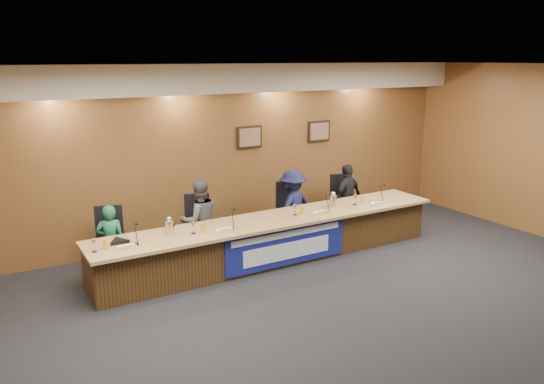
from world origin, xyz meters
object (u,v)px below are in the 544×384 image
at_px(dais_body, 274,240).
at_px(panelist_b, 200,220).
at_px(panelist_d, 347,198).
at_px(carafe_right, 333,201).
at_px(panelist_a, 111,242).
at_px(office_chair_c, 290,215).
at_px(panelist_c, 293,206).
at_px(office_chair_d, 344,206).
at_px(banner, 287,246).
at_px(office_chair_a, 110,247).
at_px(speakerphone, 119,241).
at_px(carafe_left, 169,228).
at_px(office_chair_b, 198,231).

distance_m(dais_body, panelist_b, 1.27).
height_order(panelist_d, carafe_right, panelist_d).
height_order(panelist_a, office_chair_c, panelist_a).
xyz_separation_m(panelist_c, office_chair_d, (1.26, 0.10, -0.19)).
bearing_deg(panelist_c, panelist_a, -17.58).
bearing_deg(office_chair_d, office_chair_c, -162.16).
bearing_deg(panelist_a, panelist_b, -159.90).
bearing_deg(panelist_a, banner, 177.81).
bearing_deg(office_chair_a, office_chair_d, 18.00).
bearing_deg(panelist_b, panelist_a, 4.77).
bearing_deg(panelist_a, speakerphone, 108.35).
bearing_deg(carafe_right, carafe_left, 179.50).
bearing_deg(dais_body, panelist_b, 149.78).
bearing_deg(carafe_left, office_chair_a, 135.05).
height_order(office_chair_b, office_chair_d, same).
bearing_deg(office_chair_a, panelist_a, -72.00).
height_order(office_chair_a, carafe_right, carafe_right).
xyz_separation_m(panelist_d, speakerphone, (-4.55, -0.56, 0.11)).
relative_size(panelist_a, panelist_b, 0.84).
distance_m(panelist_c, carafe_left, 2.64).
xyz_separation_m(banner, carafe_right, (1.19, 0.39, 0.48)).
height_order(office_chair_b, office_chair_c, same).
bearing_deg(carafe_right, speakerphone, 178.78).
bearing_deg(office_chair_a, panelist_c, 16.25).
bearing_deg(office_chair_c, office_chair_a, -161.27).
distance_m(panelist_d, office_chair_a, 4.54).
relative_size(panelist_a, office_chair_c, 2.44).
distance_m(banner, office_chair_d, 2.32).
height_order(panelist_d, office_chair_d, panelist_d).
bearing_deg(panelist_d, speakerphone, -9.65).
relative_size(office_chair_d, speakerphone, 1.50).
height_order(banner, office_chair_a, banner).
xyz_separation_m(panelist_a, office_chair_d, (4.53, 0.10, -0.11)).
xyz_separation_m(panelist_b, panelist_d, (3.08, 0.00, -0.03)).
bearing_deg(carafe_left, panelist_c, 13.48).
distance_m(dais_body, banner, 0.42).
bearing_deg(panelist_b, carafe_left, 44.41).
height_order(banner, office_chair_d, banner).
bearing_deg(panelist_a, panelist_d, -159.90).
xyz_separation_m(office_chair_b, carafe_right, (2.24, -0.74, 0.38)).
distance_m(dais_body, panelist_d, 2.14).
xyz_separation_m(banner, panelist_d, (2.02, 1.03, 0.29)).
distance_m(office_chair_a, carafe_right, 3.79).
xyz_separation_m(panelist_c, carafe_right, (0.42, -0.64, 0.19)).
height_order(panelist_d, speakerphone, panelist_d).
bearing_deg(office_chair_d, carafe_right, -120.56).
height_order(office_chair_c, speakerphone, speakerphone).
bearing_deg(panelist_c, panelist_d, 162.42).
bearing_deg(carafe_left, office_chair_c, 15.58).
bearing_deg(panelist_c, dais_body, 21.24).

